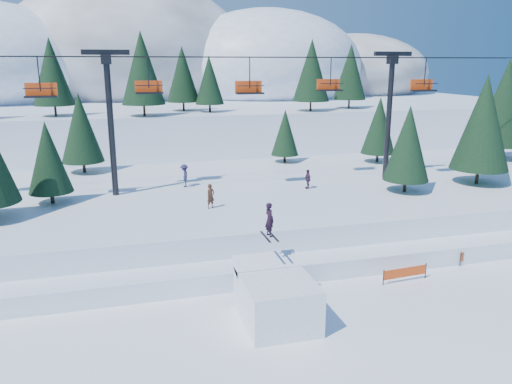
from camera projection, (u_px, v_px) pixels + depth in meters
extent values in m
plane|color=white|center=(324.00, 332.00, 22.73)|extent=(160.00, 160.00, 0.00)
cube|color=white|center=(235.00, 202.00, 39.23)|extent=(70.00, 22.00, 2.50)
cube|color=white|center=(273.00, 257.00, 30.06)|extent=(70.00, 6.00, 1.10)
cube|color=white|center=(170.00, 117.00, 85.48)|extent=(110.00, 60.00, 6.00)
ellipsoid|color=#605B59|center=(129.00, 55.00, 90.72)|extent=(44.00, 39.60, 26.40)
ellipsoid|color=white|center=(267.00, 66.00, 89.83)|extent=(34.00, 30.60, 19.72)
ellipsoid|color=#605B59|center=(353.00, 72.00, 100.86)|extent=(30.00, 27.00, 15.00)
cylinder|color=black|center=(144.00, 110.00, 57.01)|extent=(0.26, 0.26, 1.32)
cone|color=#17331C|center=(142.00, 68.00, 55.83)|extent=(4.89, 4.89, 8.09)
cylinder|color=black|center=(210.00, 108.00, 61.81)|extent=(0.26, 0.26, 0.96)
cone|color=#17331C|center=(209.00, 80.00, 60.95)|extent=(3.55, 3.55, 5.87)
cylinder|color=black|center=(311.00, 106.00, 63.10)|extent=(0.26, 0.26, 1.23)
cone|color=#17331C|center=(312.00, 70.00, 62.00)|extent=(4.58, 4.58, 7.58)
cylinder|color=black|center=(55.00, 111.00, 56.95)|extent=(0.26, 0.26, 1.22)
cone|color=#17331C|center=(52.00, 71.00, 55.85)|extent=(4.53, 4.53, 7.50)
cylinder|color=black|center=(349.00, 104.00, 67.02)|extent=(0.26, 0.26, 1.17)
cone|color=#17331C|center=(350.00, 72.00, 65.97)|extent=(4.35, 4.35, 7.19)
cylinder|color=black|center=(184.00, 106.00, 63.43)|extent=(0.26, 0.26, 1.12)
cone|color=#17331C|center=(183.00, 74.00, 62.44)|extent=(4.15, 4.15, 6.86)
cube|color=white|center=(277.00, 300.00, 23.36)|extent=(3.24, 4.00, 2.19)
cube|color=white|center=(267.00, 264.00, 24.68)|extent=(3.24, 1.40, 0.78)
imported|color=black|center=(269.00, 220.00, 24.01)|extent=(0.53, 0.69, 1.68)
cube|color=black|center=(265.00, 237.00, 24.18)|extent=(0.11, 1.65, 0.03)
cube|color=black|center=(273.00, 236.00, 24.28)|extent=(0.11, 1.65, 0.03)
cylinder|color=black|center=(111.00, 127.00, 35.36)|extent=(0.44, 0.44, 10.00)
cube|color=black|center=(106.00, 52.00, 34.09)|extent=(3.20, 0.35, 0.35)
cube|color=black|center=(106.00, 59.00, 34.20)|extent=(0.70, 0.70, 0.70)
cylinder|color=black|center=(389.00, 118.00, 40.98)|extent=(0.44, 0.44, 10.00)
cube|color=black|center=(393.00, 54.00, 39.70)|extent=(3.20, 0.35, 0.35)
cube|color=black|center=(393.00, 60.00, 39.81)|extent=(0.70, 0.70, 0.70)
cylinder|color=black|center=(265.00, 57.00, 35.85)|extent=(46.00, 0.06, 0.06)
cylinder|color=black|center=(256.00, 57.00, 38.09)|extent=(46.00, 0.06, 0.06)
cylinder|color=black|center=(39.00, 74.00, 32.24)|extent=(0.08, 0.08, 2.20)
cube|color=black|center=(41.00, 97.00, 32.60)|extent=(2.00, 0.75, 0.12)
cube|color=#E14310|center=(41.00, 89.00, 32.84)|extent=(2.00, 0.10, 0.85)
cylinder|color=black|center=(39.00, 88.00, 32.14)|extent=(2.00, 0.06, 0.06)
cylinder|color=black|center=(148.00, 73.00, 36.29)|extent=(0.08, 0.08, 2.20)
cube|color=black|center=(149.00, 93.00, 36.65)|extent=(2.00, 0.75, 0.12)
cube|color=#E14310|center=(149.00, 86.00, 36.89)|extent=(2.00, 0.10, 0.85)
cylinder|color=black|center=(149.00, 85.00, 36.19)|extent=(2.00, 0.06, 0.06)
cylinder|color=black|center=(250.00, 73.00, 35.84)|extent=(0.08, 0.08, 2.20)
cube|color=black|center=(250.00, 93.00, 36.20)|extent=(2.00, 0.75, 0.12)
cube|color=#E14310|center=(248.00, 87.00, 36.44)|extent=(2.00, 0.10, 0.85)
cylinder|color=black|center=(251.00, 86.00, 35.74)|extent=(2.00, 0.06, 0.06)
cylinder|color=black|center=(331.00, 72.00, 39.95)|extent=(0.08, 0.08, 2.20)
cube|color=black|center=(330.00, 90.00, 40.32)|extent=(2.00, 0.75, 0.12)
cube|color=#E14310|center=(328.00, 84.00, 40.56)|extent=(2.00, 0.10, 0.85)
cylinder|color=black|center=(332.00, 83.00, 39.85)|extent=(2.00, 0.06, 0.06)
cylinder|color=black|center=(425.00, 72.00, 39.51)|extent=(0.08, 0.08, 2.20)
cube|color=black|center=(424.00, 91.00, 39.87)|extent=(2.00, 0.75, 0.12)
cube|color=#E14310|center=(421.00, 85.00, 40.12)|extent=(2.00, 0.10, 0.85)
cylinder|color=black|center=(427.00, 84.00, 39.41)|extent=(2.00, 0.06, 0.06)
cylinder|color=black|center=(477.00, 176.00, 39.92)|extent=(0.26, 0.26, 1.20)
cone|color=#17331C|center=(483.00, 122.00, 38.84)|extent=(4.46, 4.46, 7.38)
cylinder|color=black|center=(478.00, 164.00, 45.50)|extent=(0.26, 0.26, 0.85)
cone|color=#17331C|center=(482.00, 131.00, 44.74)|extent=(3.15, 3.15, 5.21)
cylinder|color=black|center=(499.00, 152.00, 50.37)|extent=(0.26, 0.26, 1.38)
cone|color=#17331C|center=(505.00, 103.00, 49.14)|extent=(5.11, 5.11, 8.46)
cylinder|color=black|center=(377.00, 158.00, 48.61)|extent=(0.26, 0.26, 0.88)
cone|color=#17331C|center=(379.00, 125.00, 47.82)|extent=(3.27, 3.27, 5.41)
cylinder|color=black|center=(84.00, 167.00, 44.00)|extent=(0.26, 0.26, 0.98)
cone|color=#17331C|center=(81.00, 128.00, 43.13)|extent=(3.62, 3.62, 5.99)
cylinder|color=black|center=(285.00, 158.00, 48.68)|extent=(0.26, 0.26, 0.71)
cone|color=#17331C|center=(285.00, 132.00, 48.04)|extent=(2.65, 2.65, 4.39)
cylinder|color=black|center=(52.00, 198.00, 34.32)|extent=(0.26, 0.26, 0.79)
cone|color=#17331C|center=(48.00, 157.00, 33.62)|extent=(2.94, 2.94, 4.87)
cylinder|color=black|center=(405.00, 186.00, 37.41)|extent=(0.26, 0.26, 0.90)
cone|color=#17331C|center=(408.00, 143.00, 36.61)|extent=(3.36, 3.36, 5.55)
imported|color=#241F46|center=(184.00, 176.00, 38.79)|extent=(0.79, 1.22, 1.78)
imported|color=#42223B|center=(308.00, 179.00, 38.29)|extent=(0.40, 0.89, 1.49)
imported|color=#422518|center=(211.00, 196.00, 33.03)|extent=(0.72, 0.63, 1.65)
cylinder|color=black|center=(383.00, 278.00, 27.40)|extent=(0.06, 0.06, 0.90)
cylinder|color=black|center=(426.00, 271.00, 28.31)|extent=(0.06, 0.06, 0.90)
cube|color=#E14310|center=(405.00, 272.00, 27.83)|extent=(2.79, 0.26, 0.55)
cylinder|color=black|center=(460.00, 259.00, 29.95)|extent=(0.06, 0.06, 0.90)
cylinder|color=black|center=(485.00, 249.00, 31.62)|extent=(0.06, 0.06, 0.90)
cube|color=#E14310|center=(473.00, 252.00, 30.76)|extent=(2.60, 1.11, 0.55)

